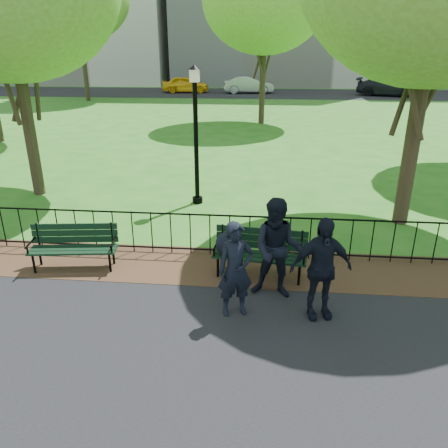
# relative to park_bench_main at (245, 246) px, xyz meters

# --- Properties ---
(ground) EXTENTS (120.00, 120.00, 0.00)m
(ground) POSITION_rel_park_bench_main_xyz_m (0.26, -1.20, -0.61)
(ground) COLOR #25661A
(dirt_strip) EXTENTS (60.00, 1.60, 0.01)m
(dirt_strip) POSITION_rel_park_bench_main_xyz_m (0.26, 0.30, -0.59)
(dirt_strip) COLOR #3B2C18
(dirt_strip) RESTS_ON ground
(far_street) EXTENTS (70.00, 9.00, 0.01)m
(far_street) POSITION_rel_park_bench_main_xyz_m (0.26, 33.80, -0.60)
(far_street) COLOR black
(far_street) RESTS_ON ground
(iron_fence) EXTENTS (24.06, 0.06, 1.00)m
(iron_fence) POSITION_rel_park_bench_main_xyz_m (0.26, 0.80, -0.11)
(iron_fence) COLOR black
(iron_fence) RESTS_ON ground
(park_bench_main) EXTENTS (1.75, 0.71, 0.97)m
(park_bench_main) POSITION_rel_park_bench_main_xyz_m (0.00, 0.00, 0.00)
(park_bench_main) COLOR black
(park_bench_main) RESTS_ON ground
(park_bench_left_a) EXTENTS (1.68, 0.71, 0.93)m
(park_bench_left_a) POSITION_rel_park_bench_main_xyz_m (-3.27, 0.04, -0.08)
(park_bench_left_a) COLOR black
(park_bench_left_a) RESTS_ON ground
(lamppost) EXTENTS (0.32, 0.32, 3.57)m
(lamppost) POSITION_rel_park_bench_main_xyz_m (-1.49, 3.98, 1.34)
(lamppost) COLOR black
(lamppost) RESTS_ON ground
(person_left) EXTENTS (0.65, 0.53, 1.55)m
(person_left) POSITION_rel_park_bench_main_xyz_m (-0.08, -1.26, 0.18)
(person_left) COLOR black
(person_left) RESTS_ON asphalt_path
(person_mid) EXTENTS (0.90, 0.55, 1.74)m
(person_mid) POSITION_rel_park_bench_main_xyz_m (0.57, -0.65, 0.28)
(person_mid) COLOR black
(person_mid) RESTS_ON asphalt_path
(person_right) EXTENTS (1.04, 0.61, 1.66)m
(person_right) POSITION_rel_park_bench_main_xyz_m (1.22, -1.20, 0.24)
(person_right) COLOR black
(person_right) RESTS_ON asphalt_path
(taxi) EXTENTS (4.38, 2.10, 1.44)m
(taxi) POSITION_rel_park_bench_main_xyz_m (-7.13, 33.88, 0.13)
(taxi) COLOR yellow
(taxi) RESTS_ON far_street
(sedan_silver) EXTENTS (4.58, 2.11, 1.45)m
(sedan_silver) POSITION_rel_park_bench_main_xyz_m (-1.40, 33.78, 0.13)
(sedan_silver) COLOR #A3A6AA
(sedan_silver) RESTS_ON far_street
(sedan_dark) EXTENTS (5.51, 3.61, 1.48)m
(sedan_dark) POSITION_rel_park_bench_main_xyz_m (10.48, 32.66, 0.15)
(sedan_dark) COLOR black
(sedan_dark) RESTS_ON far_street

